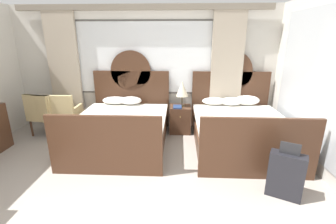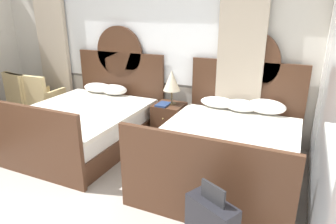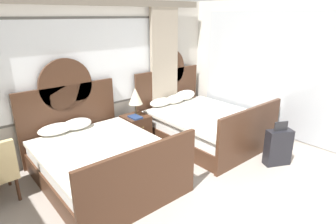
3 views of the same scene
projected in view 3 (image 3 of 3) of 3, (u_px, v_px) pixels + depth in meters
The scene contains 8 objects.
wall_back_window at pixel (81, 75), 4.91m from camera, with size 5.85×0.22×2.70m.
wall_right_mirror at pixel (286, 76), 5.15m from camera, with size 0.08×4.50×2.70m.
bed_near_window at pixel (99, 158), 4.27m from camera, with size 1.72×2.21×1.75m.
bed_near_mirror at pixel (201, 123), 5.66m from camera, with size 1.72×2.21×1.75m.
nightstand_between_beds at pixel (136, 130), 5.46m from camera, with size 0.46×0.48×0.59m.
table_lamp_on_nightstand at pixel (135, 96), 5.28m from camera, with size 0.27×0.27×0.54m.
book_on_nightstand at pixel (135, 117), 5.26m from camera, with size 0.18×0.26×0.03m.
suitcase_on_floor at pixel (278, 147), 4.71m from camera, with size 0.47×0.36×0.77m.
Camera 3 is at (-1.99, -0.77, 2.42)m, focal length 30.04 mm.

